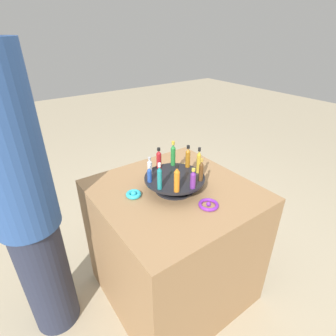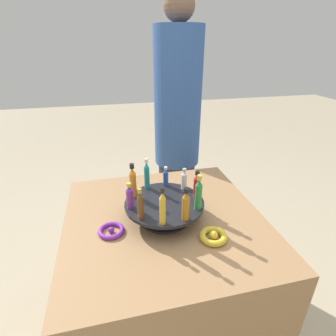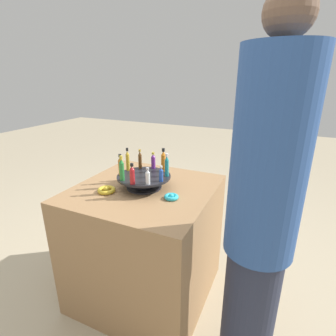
{
  "view_description": "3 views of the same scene",
  "coord_description": "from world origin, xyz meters",
  "px_view_note": "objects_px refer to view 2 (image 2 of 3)",
  "views": [
    {
      "loc": [
        -0.73,
        -0.95,
        1.56
      ],
      "look_at": [
        -0.03,
        0.01,
        0.92
      ],
      "focal_mm": 28.0,
      "sensor_mm": 36.0,
      "label": 1
    },
    {
      "loc": [
        0.87,
        -0.19,
        1.45
      ],
      "look_at": [
        -0.14,
        0.05,
        0.95
      ],
      "focal_mm": 28.0,
      "sensor_mm": 36.0,
      "label": 2
    },
    {
      "loc": [
        -0.74,
        1.27,
        1.43
      ],
      "look_at": [
        -0.19,
        0.07,
        0.96
      ],
      "focal_mm": 28.0,
      "sensor_mm": 36.0,
      "label": 3
    }
  ],
  "objects_px": {
    "bottle_blue": "(166,177)",
    "person_figure": "(177,141)",
    "bottle_brown": "(140,205)",
    "ribbon_bow_gold": "(213,236)",
    "bottle_gold": "(163,207)",
    "ribbon_bow_purple": "(111,231)",
    "display_stand": "(164,208)",
    "bottle_purple": "(130,197)",
    "bottle_red": "(197,185)",
    "bottle_amber": "(186,205)",
    "ribbon_bow_teal": "(169,188)",
    "bottle_orange": "(133,182)",
    "bottle_green": "(199,194)",
    "bottle_clear": "(184,179)",
    "bottle_teal": "(147,175)"
  },
  "relations": [
    {
      "from": "bottle_amber",
      "to": "bottle_green",
      "type": "xyz_separation_m",
      "value": [
        -0.05,
        0.07,
        0.01
      ]
    },
    {
      "from": "bottle_gold",
      "to": "display_stand",
      "type": "bearing_deg",
      "value": 164.93
    },
    {
      "from": "bottle_gold",
      "to": "ribbon_bow_gold",
      "type": "relative_size",
      "value": 1.4
    },
    {
      "from": "bottle_blue",
      "to": "person_figure",
      "type": "relative_size",
      "value": 0.05
    },
    {
      "from": "bottle_green",
      "to": "bottle_teal",
      "type": "height_order",
      "value": "bottle_green"
    },
    {
      "from": "bottle_red",
      "to": "ribbon_bow_gold",
      "type": "height_order",
      "value": "bottle_red"
    },
    {
      "from": "ribbon_bow_teal",
      "to": "bottle_orange",
      "type": "bearing_deg",
      "value": -53.83
    },
    {
      "from": "bottle_clear",
      "to": "bottle_amber",
      "type": "bearing_deg",
      "value": -15.07
    },
    {
      "from": "display_stand",
      "to": "bottle_blue",
      "type": "bearing_deg",
      "value": 164.93
    },
    {
      "from": "bottle_orange",
      "to": "bottle_brown",
      "type": "xyz_separation_m",
      "value": [
        0.16,
        0.01,
        -0.01
      ]
    },
    {
      "from": "bottle_teal",
      "to": "bottle_brown",
      "type": "bearing_deg",
      "value": -15.07
    },
    {
      "from": "bottle_blue",
      "to": "person_figure",
      "type": "height_order",
      "value": "person_figure"
    },
    {
      "from": "bottle_brown",
      "to": "ribbon_bow_purple",
      "type": "relative_size",
      "value": 1.25
    },
    {
      "from": "bottle_orange",
      "to": "bottle_gold",
      "type": "distance_m",
      "value": 0.22
    },
    {
      "from": "bottle_gold",
      "to": "bottle_red",
      "type": "bearing_deg",
      "value": 128.93
    },
    {
      "from": "ribbon_bow_teal",
      "to": "bottle_gold",
      "type": "bearing_deg",
      "value": -17.32
    },
    {
      "from": "bottle_clear",
      "to": "bottle_teal",
      "type": "height_order",
      "value": "bottle_teal"
    },
    {
      "from": "ribbon_bow_purple",
      "to": "person_figure",
      "type": "bearing_deg",
      "value": 148.1
    },
    {
      "from": "bottle_amber",
      "to": "ribbon_bow_teal",
      "type": "distance_m",
      "value": 0.36
    },
    {
      "from": "bottle_gold",
      "to": "bottle_green",
      "type": "height_order",
      "value": "bottle_gold"
    },
    {
      "from": "bottle_red",
      "to": "bottle_amber",
      "type": "bearing_deg",
      "value": -33.07
    },
    {
      "from": "bottle_amber",
      "to": "bottle_clear",
      "type": "distance_m",
      "value": 0.22
    },
    {
      "from": "bottle_red",
      "to": "bottle_clear",
      "type": "xyz_separation_m",
      "value": [
        -0.08,
        -0.03,
        -0.01
      ]
    },
    {
      "from": "bottle_green",
      "to": "ribbon_bow_teal",
      "type": "bearing_deg",
      "value": -171.36
    },
    {
      "from": "bottle_orange",
      "to": "bottle_red",
      "type": "height_order",
      "value": "bottle_orange"
    },
    {
      "from": "bottle_orange",
      "to": "ribbon_bow_teal",
      "type": "bearing_deg",
      "value": 126.17
    },
    {
      "from": "ribbon_bow_purple",
      "to": "person_figure",
      "type": "relative_size",
      "value": 0.06
    },
    {
      "from": "bottle_amber",
      "to": "person_figure",
      "type": "relative_size",
      "value": 0.08
    },
    {
      "from": "bottle_purple",
      "to": "bottle_red",
      "type": "bearing_deg",
      "value": 92.93
    },
    {
      "from": "bottle_blue",
      "to": "ribbon_bow_gold",
      "type": "distance_m",
      "value": 0.34
    },
    {
      "from": "bottle_teal",
      "to": "person_figure",
      "type": "height_order",
      "value": "person_figure"
    },
    {
      "from": "bottle_orange",
      "to": "bottle_clear",
      "type": "relative_size",
      "value": 1.53
    },
    {
      "from": "display_stand",
      "to": "bottle_amber",
      "type": "distance_m",
      "value": 0.16
    },
    {
      "from": "bottle_purple",
      "to": "bottle_amber",
      "type": "bearing_deg",
      "value": 56.93
    },
    {
      "from": "display_stand",
      "to": "bottle_amber",
      "type": "relative_size",
      "value": 2.48
    },
    {
      "from": "bottle_clear",
      "to": "ribbon_bow_purple",
      "type": "relative_size",
      "value": 0.96
    },
    {
      "from": "display_stand",
      "to": "ribbon_bow_gold",
      "type": "xyz_separation_m",
      "value": [
        0.17,
        0.15,
        -0.04
      ]
    },
    {
      "from": "bottle_blue",
      "to": "ribbon_bow_gold",
      "type": "height_order",
      "value": "bottle_blue"
    },
    {
      "from": "bottle_clear",
      "to": "bottle_brown",
      "type": "bearing_deg",
      "value": -51.07
    },
    {
      "from": "bottle_clear",
      "to": "ribbon_bow_gold",
      "type": "height_order",
      "value": "bottle_clear"
    },
    {
      "from": "display_stand",
      "to": "bottle_clear",
      "type": "relative_size",
      "value": 3.33
    },
    {
      "from": "bottle_orange",
      "to": "person_figure",
      "type": "relative_size",
      "value": 0.09
    },
    {
      "from": "bottle_brown",
      "to": "bottle_green",
      "type": "distance_m",
      "value": 0.22
    },
    {
      "from": "bottle_brown",
      "to": "ribbon_bow_teal",
      "type": "relative_size",
      "value": 1.55
    },
    {
      "from": "bottle_gold",
      "to": "ribbon_bow_purple",
      "type": "height_order",
      "value": "bottle_gold"
    },
    {
      "from": "person_figure",
      "to": "bottle_teal",
      "type": "bearing_deg",
      "value": -8.02
    },
    {
      "from": "bottle_brown",
      "to": "ribbon_bow_gold",
      "type": "bearing_deg",
      "value": 72.24
    },
    {
      "from": "ribbon_bow_teal",
      "to": "ribbon_bow_gold",
      "type": "distance_m",
      "value": 0.39
    },
    {
      "from": "bottle_purple",
      "to": "bottle_green",
      "type": "xyz_separation_m",
      "value": [
        0.07,
        0.25,
        0.02
      ]
    },
    {
      "from": "bottle_brown",
      "to": "bottle_green",
      "type": "relative_size",
      "value": 0.86
    }
  ]
}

